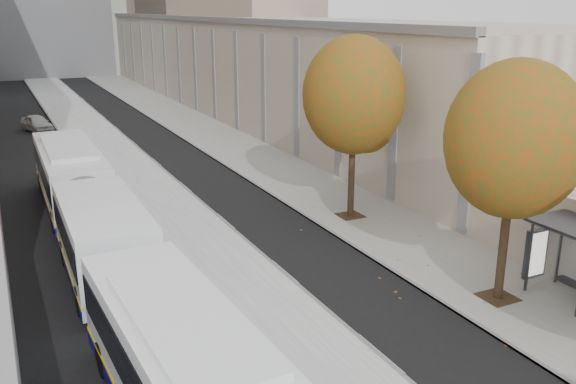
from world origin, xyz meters
TOP-DOWN VIEW (x-y plane):
  - bus_platform at (-3.88, 35.00)m, footprint 4.25×150.00m
  - sidewalk at (4.12, 35.00)m, footprint 4.75×150.00m
  - building_tan at (15.50, 64.00)m, footprint 18.00×92.00m
  - tree_c at (3.60, 13.00)m, footprint 4.20×4.20m
  - tree_d at (3.60, 22.00)m, footprint 4.40×4.40m
  - bus_far at (-7.40, 25.13)m, footprint 2.69×17.06m
  - distant_car at (-7.27, 49.61)m, footprint 2.38×3.91m

SIDE VIEW (x-z plane):
  - sidewalk at x=4.12m, z-range 0.00..0.08m
  - bus_platform at x=-3.88m, z-range 0.00..0.15m
  - distant_car at x=-7.27m, z-range 0.00..1.24m
  - bus_far at x=-7.40m, z-range 0.13..2.97m
  - building_tan at x=15.50m, z-range 0.00..8.00m
  - tree_c at x=3.60m, z-range 1.61..8.89m
  - tree_d at x=3.60m, z-range 1.67..9.27m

